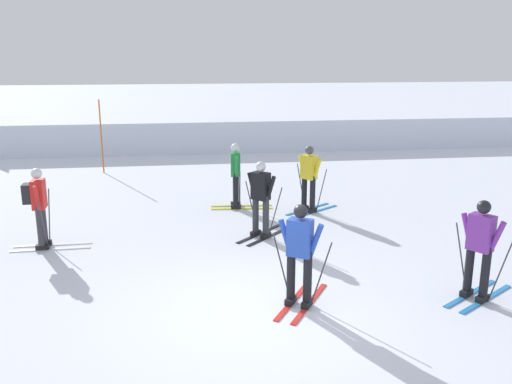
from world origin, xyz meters
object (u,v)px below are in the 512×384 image
(skier_red, at_px, (39,204))
(skier_yellow, at_px, (309,177))
(skier_black, at_px, (261,197))
(skier_purple, at_px, (480,247))
(skier_green, at_px, (236,174))
(trail_marker_pole, at_px, (101,137))
(skier_blue, at_px, (300,253))

(skier_red, distance_m, skier_yellow, 6.38)
(skier_black, height_order, skier_purple, same)
(skier_yellow, height_order, skier_green, same)
(skier_green, relative_size, trail_marker_pole, 0.70)
(skier_green, distance_m, skier_blue, 5.80)
(skier_red, xyz_separation_m, trail_marker_pole, (0.27, 7.25, 0.27))
(skier_purple, xyz_separation_m, skier_green, (-3.42, 5.93, -0.00))
(skier_purple, xyz_separation_m, trail_marker_pole, (-7.45, 10.71, 0.31))
(skier_yellow, height_order, trail_marker_pole, trail_marker_pole)
(skier_purple, bearing_deg, skier_blue, 177.12)
(skier_blue, bearing_deg, skier_green, 94.62)
(skier_yellow, xyz_separation_m, skier_purple, (1.62, -5.33, 0.00))
(skier_purple, height_order, trail_marker_pole, trail_marker_pole)
(skier_red, relative_size, skier_blue, 1.00)
(skier_yellow, relative_size, skier_purple, 1.00)
(skier_black, relative_size, trail_marker_pole, 0.70)
(skier_black, distance_m, skier_blue, 3.40)
(skier_red, distance_m, skier_purple, 8.46)
(skier_green, bearing_deg, skier_yellow, -18.39)
(trail_marker_pole, bearing_deg, skier_black, -58.71)
(skier_red, relative_size, skier_purple, 1.00)
(skier_blue, xyz_separation_m, trail_marker_pole, (-4.50, 10.56, 0.31))
(skier_yellow, bearing_deg, trail_marker_pole, 137.30)
(skier_blue, bearing_deg, skier_black, 92.44)
(skier_green, distance_m, trail_marker_pole, 6.26)
(skier_black, height_order, skier_yellow, same)
(skier_yellow, distance_m, skier_blue, 5.35)
(skier_black, xyz_separation_m, skier_green, (-0.32, 2.38, -0.00))
(skier_red, distance_m, trail_marker_pole, 7.26)
(skier_green, xyz_separation_m, trail_marker_pole, (-4.03, 4.78, 0.31))
(skier_red, height_order, skier_black, same)
(skier_purple, distance_m, skier_blue, 2.95)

